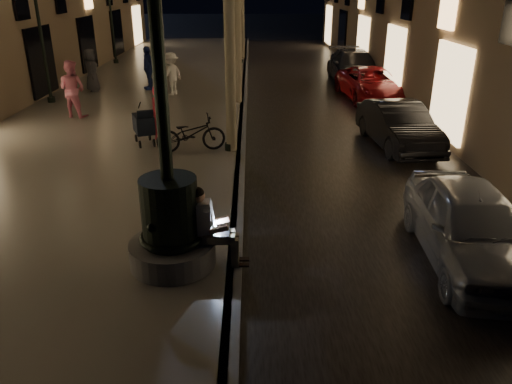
{
  "coord_description": "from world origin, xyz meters",
  "views": [
    {
      "loc": [
        0.29,
        -5.12,
        4.48
      ],
      "look_at": [
        0.37,
        3.0,
        1.05
      ],
      "focal_mm": 35.0,
      "sensor_mm": 36.0,
      "label": 1
    }
  ],
  "objects_px": {
    "car_third": "(372,84)",
    "lamp_curb_c": "(240,6)",
    "fountain_lamppost": "(170,208)",
    "lamp_curb_d": "(242,1)",
    "pedestrian_dark": "(91,70)",
    "bicycle": "(191,134)",
    "lamp_curb_a": "(228,35)",
    "lamp_curb_b": "(236,15)",
    "pedestrian_blue": "(148,68)",
    "pedestrian_red": "(160,113)",
    "pedestrian_white": "(171,74)",
    "lamp_left_b": "(38,19)",
    "car_second": "(398,126)",
    "stroller": "(144,124)",
    "car_front": "(471,225)",
    "lamp_left_c": "(110,6)",
    "car_rear": "(354,67)",
    "pedestrian_pink": "(72,89)",
    "seated_man_laptop": "(209,224)"
  },
  "relations": [
    {
      "from": "car_third",
      "to": "lamp_curb_c",
      "type": "bearing_deg",
      "value": 117.09
    },
    {
      "from": "fountain_lamppost",
      "to": "lamp_curb_d",
      "type": "distance_m",
      "value": 30.08
    },
    {
      "from": "pedestrian_dark",
      "to": "bicycle",
      "type": "xyz_separation_m",
      "value": [
        5.05,
        -8.22,
        -0.38
      ]
    },
    {
      "from": "lamp_curb_a",
      "to": "car_third",
      "type": "height_order",
      "value": "lamp_curb_a"
    },
    {
      "from": "lamp_curb_b",
      "to": "pedestrian_blue",
      "type": "distance_m",
      "value": 4.38
    },
    {
      "from": "fountain_lamppost",
      "to": "pedestrian_dark",
      "type": "height_order",
      "value": "fountain_lamppost"
    },
    {
      "from": "pedestrian_red",
      "to": "pedestrian_white",
      "type": "relative_size",
      "value": 0.92
    },
    {
      "from": "pedestrian_white",
      "to": "lamp_left_b",
      "type": "bearing_deg",
      "value": -39.16
    },
    {
      "from": "car_second",
      "to": "car_third",
      "type": "bearing_deg",
      "value": 78.2
    },
    {
      "from": "lamp_curb_a",
      "to": "stroller",
      "type": "bearing_deg",
      "value": 167.48
    },
    {
      "from": "lamp_curb_b",
      "to": "lamp_curb_c",
      "type": "xyz_separation_m",
      "value": [
        0.0,
        8.0,
        0.0
      ]
    },
    {
      "from": "fountain_lamppost",
      "to": "lamp_curb_d",
      "type": "bearing_deg",
      "value": 88.66
    },
    {
      "from": "lamp_curb_b",
      "to": "car_front",
      "type": "xyz_separation_m",
      "value": [
        4.3,
        -13.6,
        -2.56
      ]
    },
    {
      "from": "lamp_left_c",
      "to": "stroller",
      "type": "height_order",
      "value": "lamp_left_c"
    },
    {
      "from": "pedestrian_red",
      "to": "lamp_curb_d",
      "type": "bearing_deg",
      "value": 39.0
    },
    {
      "from": "car_rear",
      "to": "lamp_curb_d",
      "type": "bearing_deg",
      "value": 113.01
    },
    {
      "from": "pedestrian_red",
      "to": "pedestrian_pink",
      "type": "bearing_deg",
      "value": 96.14
    },
    {
      "from": "lamp_curb_d",
      "to": "pedestrian_red",
      "type": "distance_m",
      "value": 23.1
    },
    {
      "from": "lamp_curb_a",
      "to": "pedestrian_red",
      "type": "relative_size",
      "value": 3.11
    },
    {
      "from": "pedestrian_white",
      "to": "pedestrian_blue",
      "type": "distance_m",
      "value": 1.64
    },
    {
      "from": "pedestrian_pink",
      "to": "fountain_lamppost",
      "type": "bearing_deg",
      "value": 134.46
    },
    {
      "from": "lamp_curb_d",
      "to": "pedestrian_pink",
      "type": "height_order",
      "value": "lamp_curb_d"
    },
    {
      "from": "pedestrian_pink",
      "to": "stroller",
      "type": "bearing_deg",
      "value": 151.74
    },
    {
      "from": "lamp_curb_a",
      "to": "bicycle",
      "type": "bearing_deg",
      "value": -175.31
    },
    {
      "from": "seated_man_laptop",
      "to": "lamp_curb_a",
      "type": "xyz_separation_m",
      "value": [
        0.09,
        6.0,
        2.32
      ]
    },
    {
      "from": "lamp_curb_b",
      "to": "car_third",
      "type": "bearing_deg",
      "value": -8.03
    },
    {
      "from": "fountain_lamppost",
      "to": "stroller",
      "type": "height_order",
      "value": "fountain_lamppost"
    },
    {
      "from": "fountain_lamppost",
      "to": "pedestrian_blue",
      "type": "distance_m",
      "value": 14.8
    },
    {
      "from": "pedestrian_blue",
      "to": "pedestrian_pink",
      "type": "bearing_deg",
      "value": -45.2
    },
    {
      "from": "car_rear",
      "to": "lamp_curb_c",
      "type": "bearing_deg",
      "value": 137.8
    },
    {
      "from": "seated_man_laptop",
      "to": "pedestrian_blue",
      "type": "bearing_deg",
      "value": 104.36
    },
    {
      "from": "seated_man_laptop",
      "to": "lamp_curb_c",
      "type": "height_order",
      "value": "lamp_curb_c"
    },
    {
      "from": "car_third",
      "to": "car_rear",
      "type": "relative_size",
      "value": 0.9
    },
    {
      "from": "car_front",
      "to": "pedestrian_red",
      "type": "distance_m",
      "value": 9.25
    },
    {
      "from": "pedestrian_red",
      "to": "pedestrian_white",
      "type": "xyz_separation_m",
      "value": [
        -0.56,
        6.22,
        0.07
      ]
    },
    {
      "from": "pedestrian_dark",
      "to": "seated_man_laptop",
      "type": "bearing_deg",
      "value": -165.3
    },
    {
      "from": "pedestrian_red",
      "to": "pedestrian_dark",
      "type": "height_order",
      "value": "pedestrian_dark"
    },
    {
      "from": "lamp_left_b",
      "to": "car_second",
      "type": "height_order",
      "value": "lamp_left_b"
    },
    {
      "from": "lamp_left_b",
      "to": "car_second",
      "type": "bearing_deg",
      "value": -23.25
    },
    {
      "from": "lamp_curb_d",
      "to": "car_front",
      "type": "distance_m",
      "value": 30.02
    },
    {
      "from": "pedestrian_blue",
      "to": "pedestrian_white",
      "type": "bearing_deg",
      "value": 19.03
    },
    {
      "from": "lamp_curb_a",
      "to": "pedestrian_dark",
      "type": "height_order",
      "value": "lamp_curb_a"
    },
    {
      "from": "lamp_curb_a",
      "to": "stroller",
      "type": "distance_m",
      "value": 3.49
    },
    {
      "from": "stroller",
      "to": "pedestrian_blue",
      "type": "distance_m",
      "value": 8.05
    },
    {
      "from": "lamp_curb_d",
      "to": "car_second",
      "type": "xyz_separation_m",
      "value": [
        4.85,
        -23.14,
        -2.59
      ]
    },
    {
      "from": "lamp_curb_c",
      "to": "pedestrian_white",
      "type": "relative_size",
      "value": 2.84
    },
    {
      "from": "car_front",
      "to": "bicycle",
      "type": "xyz_separation_m",
      "value": [
        -5.35,
        5.52,
        0.02
      ]
    },
    {
      "from": "pedestrian_dark",
      "to": "pedestrian_white",
      "type": "bearing_deg",
      "value": -111.53
    },
    {
      "from": "lamp_curb_b",
      "to": "lamp_left_b",
      "type": "bearing_deg",
      "value": -164.27
    },
    {
      "from": "car_third",
      "to": "pedestrian_blue",
      "type": "xyz_separation_m",
      "value": [
        -9.29,
        1.25,
        0.47
      ]
    }
  ]
}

